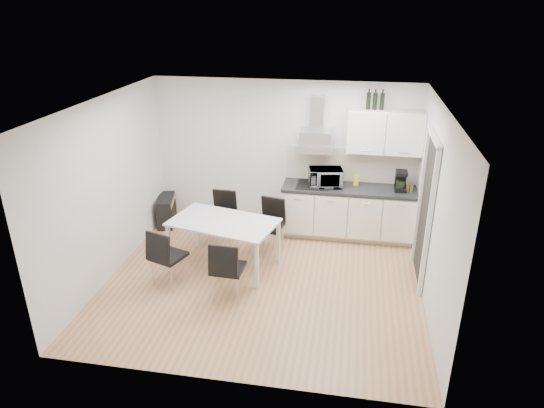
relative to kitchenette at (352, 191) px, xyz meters
The scene contains 15 objects.
ground 2.26m from the kitchenette, 124.51° to the right, with size 4.50×4.50×0.00m, color tan.
wall_back 1.31m from the kitchenette, 167.46° to the left, with size 4.50×0.10×2.60m, color silver.
wall_front 3.95m from the kitchenette, 107.71° to the right, with size 4.50×0.10×2.60m, color silver.
wall_left 3.88m from the kitchenette, 153.26° to the right, with size 0.10×4.00×2.60m, color silver.
wall_right 2.09m from the kitchenette, 58.64° to the right, with size 0.10×4.00×2.60m, color silver.
ceiling 2.75m from the kitchenette, 124.51° to the right, with size 4.50×4.50×0.00m, color white.
doorway 1.58m from the kitchenette, 49.34° to the right, with size 0.08×1.04×2.10m, color white.
kitchenette is the anchor object (origin of this frame).
dining_table 2.30m from the kitchenette, 144.30° to the right, with size 1.72×1.22×0.75m.
chair_far_left 2.22m from the kitchenette, 163.88° to the right, with size 0.44×0.50×0.88m, color black, non-canonical shape.
chair_far_right 1.55m from the kitchenette, 148.49° to the right, with size 0.44×0.50×0.88m, color black, non-canonical shape.
chair_near_left 3.22m from the kitchenette, 141.60° to the right, with size 0.44×0.50×0.88m, color black, non-canonical shape.
chair_near_right 2.71m from the kitchenette, 126.24° to the right, with size 0.44×0.50×0.88m, color black, non-canonical shape.
guitar_amp 3.34m from the kitchenette, behind, with size 0.41×0.67×0.52m.
floor_speaker 1.61m from the kitchenette, behind, with size 0.15×0.14×0.26m, color black.
Camera 1 is at (1.17, -5.92, 3.84)m, focal length 32.00 mm.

